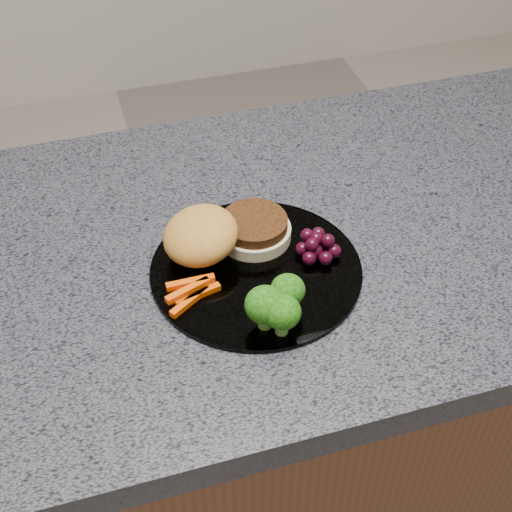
% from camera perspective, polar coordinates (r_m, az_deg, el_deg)
% --- Properties ---
extents(island_cabinet, '(1.20, 0.60, 0.86)m').
position_cam_1_polar(island_cabinet, '(1.28, -0.16, -14.44)').
color(island_cabinet, '#57321D').
rests_on(island_cabinet, ground).
extents(countertop, '(1.20, 0.60, 0.04)m').
position_cam_1_polar(countertop, '(0.93, -0.21, 0.49)').
color(countertop, '#4B4C55').
rests_on(countertop, island_cabinet).
extents(plate, '(0.26, 0.26, 0.01)m').
position_cam_1_polar(plate, '(0.87, -0.00, -1.10)').
color(plate, white).
rests_on(plate, countertop).
extents(burger, '(0.19, 0.13, 0.05)m').
position_cam_1_polar(burger, '(0.88, -2.88, 1.63)').
color(burger, beige).
rests_on(burger, plate).
extents(carrot_sticks, '(0.07, 0.05, 0.02)m').
position_cam_1_polar(carrot_sticks, '(0.84, -5.22, -2.85)').
color(carrot_sticks, '#DD4803').
rests_on(carrot_sticks, plate).
extents(broccoli, '(0.07, 0.07, 0.05)m').
position_cam_1_polar(broccoli, '(0.79, 1.67, -3.84)').
color(broccoli, '#5A9335').
rests_on(broccoli, plate).
extents(grape_bunch, '(0.05, 0.05, 0.03)m').
position_cam_1_polar(grape_bunch, '(0.88, 4.92, 0.84)').
color(grape_bunch, black).
rests_on(grape_bunch, plate).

